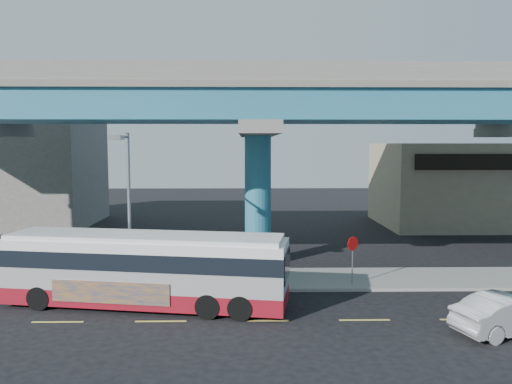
{
  "coord_description": "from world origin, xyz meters",
  "views": [
    {
      "loc": [
        -0.62,
        -19.27,
        6.87
      ],
      "look_at": [
        -0.2,
        4.0,
        4.67
      ],
      "focal_mm": 35.0,
      "sensor_mm": 36.0,
      "label": 1
    }
  ],
  "objects_px": {
    "stop_sign": "(353,250)",
    "sedan": "(511,314)",
    "street_lamp": "(126,188)",
    "transit_bus": "(146,267)"
  },
  "relations": [
    {
      "from": "stop_sign",
      "to": "sedan",
      "type": "bearing_deg",
      "value": -64.89
    },
    {
      "from": "sedan",
      "to": "street_lamp",
      "type": "xyz_separation_m",
      "value": [
        -15.15,
        5.22,
        4.19
      ]
    },
    {
      "from": "sedan",
      "to": "stop_sign",
      "type": "distance_m",
      "value": 7.58
    },
    {
      "from": "street_lamp",
      "to": "stop_sign",
      "type": "relative_size",
      "value": 3.07
    },
    {
      "from": "transit_bus",
      "to": "sedan",
      "type": "relative_size",
      "value": 2.65
    },
    {
      "from": "transit_bus",
      "to": "street_lamp",
      "type": "bearing_deg",
      "value": 132.51
    },
    {
      "from": "street_lamp",
      "to": "sedan",
      "type": "bearing_deg",
      "value": -19.03
    },
    {
      "from": "stop_sign",
      "to": "street_lamp",
      "type": "bearing_deg",
      "value": 171.61
    },
    {
      "from": "sedan",
      "to": "street_lamp",
      "type": "relative_size",
      "value": 0.64
    },
    {
      "from": "street_lamp",
      "to": "stop_sign",
      "type": "xyz_separation_m",
      "value": [
        10.59,
        0.73,
        -3.07
      ]
    }
  ]
}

